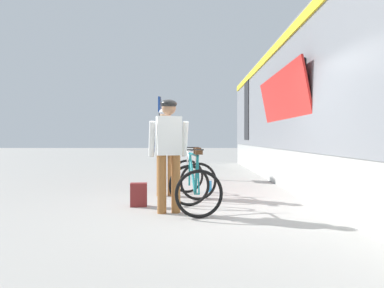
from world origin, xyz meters
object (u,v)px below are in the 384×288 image
(cyclist_far_in_white, at_px, (168,145))
(water_bottle_near_the_bikes, at_px, (209,186))
(bicycle_near_white, at_px, (191,176))
(backpack_on_platform, at_px, (137,195))
(train_car, at_px, (378,96))
(cyclist_near_in_blue, at_px, (164,144))
(bicycle_far_teal, at_px, (193,186))
(platform_sign_post, at_px, (159,123))

(cyclist_far_in_white, xyz_separation_m, water_bottle_near_the_bikes, (0.75, 2.35, -0.93))
(bicycle_near_white, xyz_separation_m, backpack_on_platform, (-0.92, -1.14, -0.20))
(train_car, relative_size, backpack_on_platform, 52.48)
(cyclist_near_in_blue, height_order, backpack_on_platform, cyclist_near_in_blue)
(bicycle_near_white, height_order, backpack_on_platform, bicycle_near_white)
(bicycle_far_teal, distance_m, backpack_on_platform, 1.07)
(train_car, xyz_separation_m, cyclist_near_in_blue, (-4.13, 0.35, -0.91))
(cyclist_far_in_white, relative_size, backpack_on_platform, 4.40)
(cyclist_far_in_white, relative_size, water_bottle_near_the_bikes, 7.35)
(cyclist_near_in_blue, xyz_separation_m, backpack_on_platform, (-0.37, -1.22, -0.85))
(cyclist_far_in_white, xyz_separation_m, backpack_on_platform, (-0.55, 0.57, -0.85))
(bicycle_near_white, relative_size, backpack_on_platform, 2.99)
(backpack_on_platform, bearing_deg, cyclist_near_in_blue, 67.72)
(cyclist_far_in_white, relative_size, bicycle_near_white, 1.47)
(train_car, bearing_deg, bicycle_near_white, 175.59)
(water_bottle_near_the_bikes, bearing_deg, cyclist_far_in_white, -107.68)
(bicycle_near_white, bearing_deg, water_bottle_near_the_bikes, 59.38)
(bicycle_near_white, height_order, bicycle_far_teal, same)
(water_bottle_near_the_bikes, bearing_deg, backpack_on_platform, -126.07)
(train_car, bearing_deg, backpack_on_platform, -169.16)
(cyclist_far_in_white, bearing_deg, platform_sign_post, 96.24)
(train_car, height_order, bicycle_far_teal, train_car)
(cyclist_far_in_white, bearing_deg, water_bottle_near_the_bikes, 72.32)
(train_car, xyz_separation_m, cyclist_far_in_white, (-3.96, -1.43, -0.91))
(cyclist_far_in_white, bearing_deg, bicycle_far_teal, 13.42)
(cyclist_near_in_blue, relative_size, platform_sign_post, 0.73)
(train_car, distance_m, water_bottle_near_the_bikes, 3.81)
(cyclist_near_in_blue, distance_m, water_bottle_near_the_bikes, 1.43)
(cyclist_near_in_blue, xyz_separation_m, water_bottle_near_the_bikes, (0.92, 0.56, -0.93))
(cyclist_near_in_blue, xyz_separation_m, bicycle_far_teal, (0.56, -1.69, -0.65))
(train_car, bearing_deg, water_bottle_near_the_bikes, 164.03)
(bicycle_near_white, bearing_deg, platform_sign_post, 104.37)
(train_car, bearing_deg, platform_sign_post, 138.27)
(bicycle_near_white, bearing_deg, bicycle_far_teal, -89.32)
(cyclist_far_in_white, height_order, bicycle_near_white, cyclist_far_in_white)
(train_car, relative_size, water_bottle_near_the_bikes, 87.51)
(bicycle_near_white, distance_m, platform_sign_post, 4.10)
(backpack_on_platform, height_order, water_bottle_near_the_bikes, backpack_on_platform)
(platform_sign_post, bearing_deg, cyclist_far_in_white, -83.76)
(train_car, xyz_separation_m, water_bottle_near_the_bikes, (-3.21, 0.92, -1.85))
(train_car, relative_size, cyclist_far_in_white, 11.91)
(platform_sign_post, bearing_deg, train_car, -41.73)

